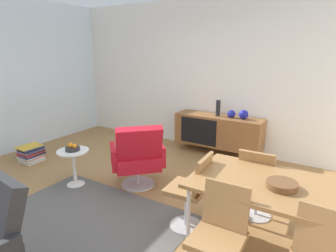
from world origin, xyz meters
TOP-DOWN VIEW (x-y plane):
  - ground_plane at (0.00, 0.00)m, footprint 8.32×8.32m
  - wall_back at (0.00, 2.60)m, footprint 6.80×0.12m
  - sideboard at (0.19, 2.30)m, footprint 1.60×0.45m
  - vase_cobalt at (0.65, 2.30)m, footprint 0.16×0.16m
  - vase_sculptural_dark at (0.43, 2.30)m, footprint 0.14×0.14m
  - vase_ceramic_small at (0.17, 2.30)m, footprint 0.08×0.08m
  - dining_table at (1.71, -0.00)m, footprint 1.60×0.90m
  - wooden_bowl_on_table at (1.71, -0.05)m, footprint 0.26×0.26m
  - dining_chair_near_window at (0.82, 0.00)m, footprint 0.45×0.42m
  - dining_chair_front_left at (1.36, -0.56)m, footprint 0.41×0.43m
  - dining_chair_back_left at (1.37, 0.56)m, footprint 0.42×0.44m
  - lounge_chair_red at (-0.25, 0.46)m, footprint 0.91×0.91m
  - side_table_round at (-1.07, 0.04)m, footprint 0.44×0.44m
  - fruit_bowl at (-1.07, 0.04)m, footprint 0.20×0.20m
  - magazine_stack at (-2.41, 0.24)m, footprint 0.33×0.41m
  - area_rug at (-0.24, -0.59)m, footprint 2.20×1.70m

SIDE VIEW (x-z plane):
  - ground_plane at x=0.00m, z-range 0.00..0.00m
  - area_rug at x=-0.24m, z-range 0.00..0.01m
  - magazine_stack at x=-2.41m, z-range 0.00..0.28m
  - side_table_round at x=-1.07m, z-range 0.06..0.58m
  - sideboard at x=0.19m, z-range 0.08..0.80m
  - lounge_chair_red at x=-0.25m, z-range -0.01..0.94m
  - dining_chair_near_window at x=0.82m, z-range 0.04..0.90m
  - dining_chair_front_left at x=1.36m, z-range 0.04..0.90m
  - dining_chair_back_left at x=1.37m, z-range 0.04..0.90m
  - fruit_bowl at x=-1.07m, z-range 0.50..0.61m
  - dining_table at x=1.71m, z-range 0.33..1.07m
  - wooden_bowl_on_table at x=1.71m, z-range 0.74..0.80m
  - vase_sculptural_dark at x=0.43m, z-range 0.72..0.86m
  - vase_cobalt at x=0.65m, z-range 0.72..0.88m
  - vase_ceramic_small at x=0.17m, z-range 0.72..1.01m
  - wall_back at x=0.00m, z-range 0.00..2.80m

